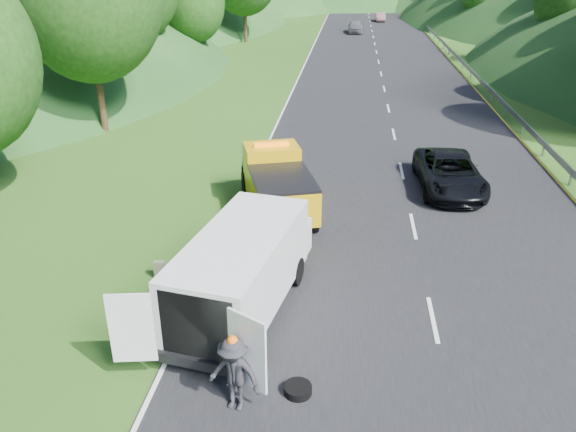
# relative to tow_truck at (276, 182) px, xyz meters

# --- Properties ---
(ground) EXTENTS (320.00, 320.00, 0.00)m
(ground) POSITION_rel_tow_truck_xyz_m (2.30, -4.83, -1.23)
(ground) COLOR #38661E
(ground) RESTS_ON ground
(road_surface) EXTENTS (14.00, 200.00, 0.02)m
(road_surface) POSITION_rel_tow_truck_xyz_m (5.30, 35.17, -1.22)
(road_surface) COLOR black
(road_surface) RESTS_ON ground
(guardrail) EXTENTS (0.06, 140.00, 1.52)m
(guardrail) POSITION_rel_tow_truck_xyz_m (12.60, 47.67, -1.23)
(guardrail) COLOR gray
(guardrail) RESTS_ON ground
(tree_line_left) EXTENTS (14.00, 140.00, 14.00)m
(tree_line_left) POSITION_rel_tow_truck_xyz_m (-16.70, 55.17, -1.23)
(tree_line_left) COLOR #2F5B1A
(tree_line_left) RESTS_ON ground
(tree_line_right) EXTENTS (14.00, 140.00, 14.00)m
(tree_line_right) POSITION_rel_tow_truck_xyz_m (25.30, 55.17, -1.23)
(tree_line_right) COLOR #2F5B1A
(tree_line_right) RESTS_ON ground
(tow_truck) EXTENTS (3.79, 6.23, 2.52)m
(tow_truck) POSITION_rel_tow_truck_xyz_m (0.00, 0.00, 0.00)
(tow_truck) COLOR black
(tow_truck) RESTS_ON ground
(white_van) EXTENTS (4.25, 7.44, 2.50)m
(white_van) POSITION_rel_tow_truck_xyz_m (-0.03, -6.91, 0.18)
(white_van) COLOR black
(white_van) RESTS_ON ground
(woman) EXTENTS (0.49, 0.65, 1.74)m
(woman) POSITION_rel_tow_truck_xyz_m (-0.78, -4.21, -1.23)
(woman) COLOR white
(woman) RESTS_ON ground
(child) EXTENTS (0.59, 0.59, 0.97)m
(child) POSITION_rel_tow_truck_xyz_m (-0.11, -4.94, -1.23)
(child) COLOR tan
(child) RESTS_ON ground
(worker) EXTENTS (1.34, 0.97, 1.87)m
(worker) POSITION_rel_tow_truck_xyz_m (0.44, -10.74, -1.23)
(worker) COLOR #232227
(worker) RESTS_ON ground
(suitcase) EXTENTS (0.36, 0.22, 0.56)m
(suitcase) POSITION_rel_tow_truck_xyz_m (-3.03, -5.42, -0.95)
(suitcase) COLOR #5B5E46
(suitcase) RESTS_ON ground
(spare_tire) EXTENTS (0.67, 0.67, 0.20)m
(spare_tire) POSITION_rel_tow_truck_xyz_m (1.80, -10.15, -1.23)
(spare_tire) COLOR black
(spare_tire) RESTS_ON ground
(passing_suv) EXTENTS (2.76, 5.59, 1.53)m
(passing_suv) POSITION_rel_tow_truck_xyz_m (7.13, 3.09, -1.23)
(passing_suv) COLOR black
(passing_suv) RESTS_ON ground
(dist_car_a) EXTENTS (1.87, 4.64, 1.58)m
(dist_car_a) POSITION_rel_tow_truck_xyz_m (3.04, 56.86, -1.23)
(dist_car_a) COLOR #4F4F54
(dist_car_a) RESTS_ON ground
(dist_car_b) EXTENTS (1.36, 3.91, 1.29)m
(dist_car_b) POSITION_rel_tow_truck_xyz_m (6.86, 71.32, -1.23)
(dist_car_b) COLOR brown
(dist_car_b) RESTS_ON ground
(dist_car_c) EXTENTS (1.88, 4.62, 1.34)m
(dist_car_c) POSITION_rel_tow_truck_xyz_m (5.07, 90.60, -1.23)
(dist_car_c) COLOR brown
(dist_car_c) RESTS_ON ground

